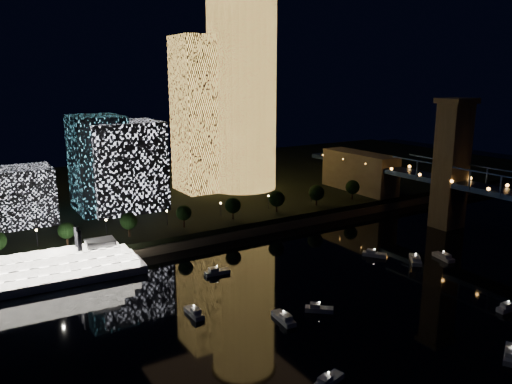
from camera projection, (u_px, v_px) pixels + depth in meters
ground at (443, 318)px, 122.28m from camera, size 520.00×520.00×0.00m
far_bank at (182, 187)px, 254.43m from camera, size 420.00×160.00×5.00m
seawall at (264, 228)px, 189.96m from camera, size 420.00×6.00×3.00m
tower_cylindrical at (242, 94)px, 232.55m from camera, size 34.00×34.00×88.99m
tower_rectangular at (201, 115)px, 230.65m from camera, size 22.20×22.20×70.65m
midrise_blocks at (70, 174)px, 190.21m from camera, size 95.41×30.88×38.04m
riverboat at (49, 270)px, 141.78m from camera, size 53.01×13.93×15.81m
motorboats at (393, 299)px, 131.15m from camera, size 106.83×82.54×2.78m
esplanade_trees at (195, 211)px, 179.88m from camera, size 166.16×6.58×8.79m
street_lamps at (167, 214)px, 180.86m from camera, size 132.70×0.70×5.65m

